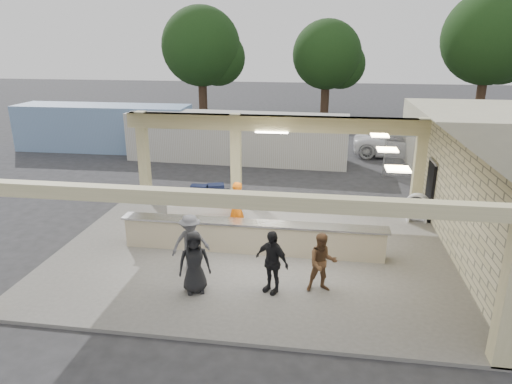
% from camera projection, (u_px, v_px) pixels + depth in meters
% --- Properties ---
extents(ground, '(120.00, 120.00, 0.00)m').
position_uv_depth(ground, '(254.00, 247.00, 14.69)').
color(ground, '#29292B').
rests_on(ground, ground).
extents(pavilion, '(12.01, 10.00, 3.55)m').
position_uv_depth(pavilion, '(264.00, 201.00, 14.86)').
color(pavilion, '#615E5A').
rests_on(pavilion, ground).
extents(baggage_counter, '(8.20, 0.58, 0.98)m').
position_uv_depth(baggage_counter, '(252.00, 237.00, 14.04)').
color(baggage_counter, '#BDAE8D').
rests_on(baggage_counter, pavilion).
extents(luggage_cart, '(2.66, 1.91, 1.43)m').
position_uv_depth(luggage_cart, '(204.00, 203.00, 16.16)').
color(luggage_cart, white).
rests_on(luggage_cart, pavilion).
extents(drum_fan, '(0.96, 0.59, 1.01)m').
position_uv_depth(drum_fan, '(417.00, 207.00, 16.44)').
color(drum_fan, white).
rests_on(drum_fan, pavilion).
extents(baggage_handler, '(0.71, 0.78, 1.88)m').
position_uv_depth(baggage_handler, '(236.00, 209.00, 15.05)').
color(baggage_handler, orange).
rests_on(baggage_handler, pavilion).
extents(passenger_a, '(0.83, 0.50, 1.60)m').
position_uv_depth(passenger_a, '(322.00, 263.00, 11.73)').
color(passenger_a, brown).
rests_on(passenger_a, pavilion).
extents(passenger_b, '(1.05, 0.82, 1.71)m').
position_uv_depth(passenger_b, '(272.00, 262.00, 11.68)').
color(passenger_b, black).
rests_on(passenger_b, pavilion).
extents(passenger_c, '(1.12, 0.86, 1.67)m').
position_uv_depth(passenger_c, '(190.00, 243.00, 12.82)').
color(passenger_c, '#515156').
rests_on(passenger_c, pavilion).
extents(passenger_d, '(0.88, 0.60, 1.67)m').
position_uv_depth(passenger_d, '(194.00, 262.00, 11.69)').
color(passenger_d, black).
rests_on(passenger_d, pavilion).
extents(car_white_a, '(5.50, 3.06, 1.50)m').
position_uv_depth(car_white_a, '(402.00, 144.00, 25.82)').
color(car_white_a, white).
rests_on(car_white_a, ground).
extents(car_white_b, '(4.90, 3.68, 1.46)m').
position_uv_depth(car_white_b, '(477.00, 148.00, 24.84)').
color(car_white_b, white).
rests_on(car_white_b, ground).
extents(car_dark, '(4.65, 1.96, 1.51)m').
position_uv_depth(car_dark, '(413.00, 135.00, 28.25)').
color(car_dark, black).
rests_on(car_dark, ground).
extents(container_white, '(12.05, 2.97, 2.59)m').
position_uv_depth(container_white, '(237.00, 137.00, 24.83)').
color(container_white, beige).
rests_on(container_white, ground).
extents(container_blue, '(10.37, 2.60, 2.69)m').
position_uv_depth(container_blue, '(104.00, 128.00, 27.34)').
color(container_blue, '#738EB8').
rests_on(container_blue, ground).
extents(tree_left, '(6.60, 6.30, 9.00)m').
position_uv_depth(tree_left, '(206.00, 50.00, 36.66)').
color(tree_left, '#382619').
rests_on(tree_left, ground).
extents(tree_mid, '(6.00, 5.60, 8.00)m').
position_uv_depth(tree_mid, '(331.00, 58.00, 37.32)').
color(tree_mid, '#382619').
rests_on(tree_mid, ground).
extents(tree_right, '(7.20, 7.00, 10.00)m').
position_uv_depth(tree_right, '(493.00, 42.00, 34.30)').
color(tree_right, '#382619').
rests_on(tree_right, ground).
extents(adjacent_building, '(6.00, 8.00, 3.20)m').
position_uv_depth(adjacent_building, '(478.00, 142.00, 22.22)').
color(adjacent_building, beige).
rests_on(adjacent_building, ground).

